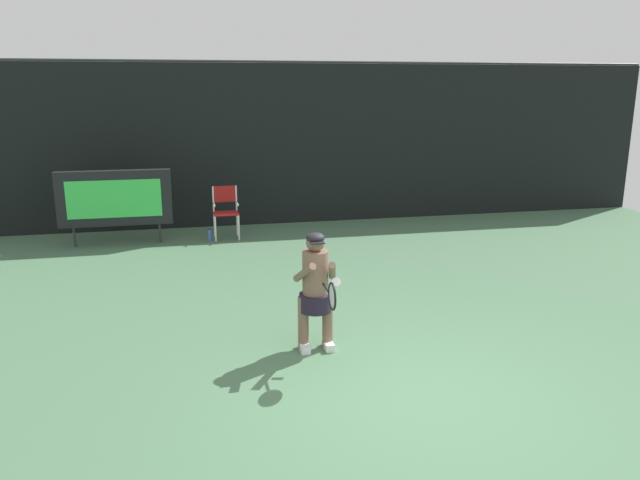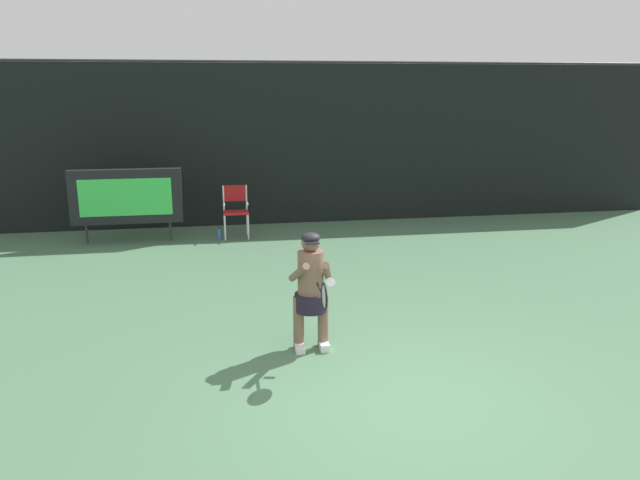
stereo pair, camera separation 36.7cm
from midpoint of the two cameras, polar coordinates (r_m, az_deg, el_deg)
ground at (r=6.41m, az=8.28°, el=-15.16°), size 18.00×22.00×0.03m
backdrop_screen at (r=14.10m, az=-4.02°, el=8.85°), size 18.00×0.12×3.66m
scoreboard at (r=12.87m, az=-19.38°, el=3.69°), size 2.20×0.21×1.50m
umpire_chair at (r=12.96m, az=-9.60°, el=2.88°), size 0.52×0.44×1.08m
water_bottle at (r=12.82m, az=-11.07°, el=0.43°), size 0.07×0.07×0.27m
tennis_player at (r=7.30m, az=-1.85°, el=-4.44°), size 0.53×0.61×1.45m
tennis_racket at (r=6.65m, az=-0.49°, el=-5.22°), size 0.03×0.60×0.31m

